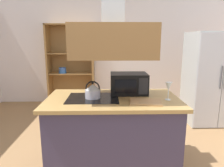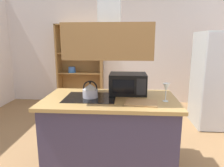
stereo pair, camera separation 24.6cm
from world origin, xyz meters
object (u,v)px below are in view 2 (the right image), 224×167
object	(u,v)px
dish_cabinet	(81,69)
kettle	(90,91)
refrigerator	(222,80)
microwave	(128,84)
wine_glass_on_counter	(166,88)
cutting_board	(141,103)

from	to	relation	value
dish_cabinet	kettle	distance (m)	2.75
refrigerator	dish_cabinet	xyz separation A→B (m)	(-2.87, 1.22, 0.00)
refrigerator	microwave	size ratio (longest dim) A/B	3.74
microwave	wine_glass_on_counter	distance (m)	0.52
kettle	wine_glass_on_counter	bearing A→B (deg)	-6.08
cutting_board	microwave	size ratio (longest dim) A/B	0.74
dish_cabinet	kettle	xyz separation A→B (m)	(0.71, -2.65, 0.13)
kettle	refrigerator	bearing A→B (deg)	33.59
cutting_board	wine_glass_on_counter	world-z (taller)	wine_glass_on_counter
cutting_board	microwave	world-z (taller)	microwave
refrigerator	microwave	bearing A→B (deg)	-144.58
refrigerator	microwave	distance (m)	2.11
refrigerator	cutting_board	xyz separation A→B (m)	(-1.57, -1.63, 0.05)
dish_cabinet	cutting_board	world-z (taller)	dish_cabinet
wine_glass_on_counter	cutting_board	bearing A→B (deg)	-159.63
kettle	cutting_board	distance (m)	0.63
kettle	cutting_board	bearing A→B (deg)	-18.24
dish_cabinet	kettle	size ratio (longest dim) A/B	9.55
refrigerator	dish_cabinet	bearing A→B (deg)	157.04
refrigerator	dish_cabinet	world-z (taller)	dish_cabinet
kettle	wine_glass_on_counter	world-z (taller)	same
cutting_board	wine_glass_on_counter	xyz separation A→B (m)	(0.28, 0.10, 0.14)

